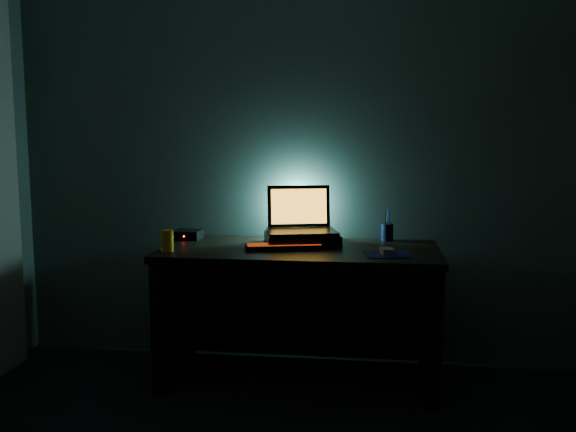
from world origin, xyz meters
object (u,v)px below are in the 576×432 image
(keyboard, at_px, (284,246))
(juice_glass, at_px, (167,241))
(mouse, at_px, (387,251))
(router, at_px, (188,235))
(laptop, at_px, (301,222))
(pen_cup, at_px, (387,232))

(keyboard, xyz_separation_m, juice_glass, (-0.60, -0.15, 0.04))
(mouse, relative_size, router, 0.58)
(keyboard, bearing_deg, mouse, -24.59)
(laptop, xyz_separation_m, mouse, (0.48, -0.30, -0.10))
(keyboard, height_order, router, router)
(pen_cup, bearing_deg, juice_glass, -157.91)
(laptop, height_order, keyboard, laptop)
(laptop, height_order, mouse, laptop)
(pen_cup, bearing_deg, router, -175.62)
(laptop, distance_m, mouse, 0.57)
(laptop, relative_size, mouse, 4.41)
(juice_glass, bearing_deg, pen_cup, 22.09)
(router, bearing_deg, mouse, -11.39)
(keyboard, distance_m, router, 0.64)
(juice_glass, relative_size, router, 0.67)
(laptop, relative_size, keyboard, 1.00)
(juice_glass, bearing_deg, mouse, 2.50)
(juice_glass, bearing_deg, keyboard, 14.05)
(pen_cup, height_order, router, pen_cup)
(keyboard, distance_m, mouse, 0.56)
(keyboard, distance_m, pen_cup, 0.64)
(pen_cup, xyz_separation_m, juice_glass, (-1.16, -0.47, 0.01))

